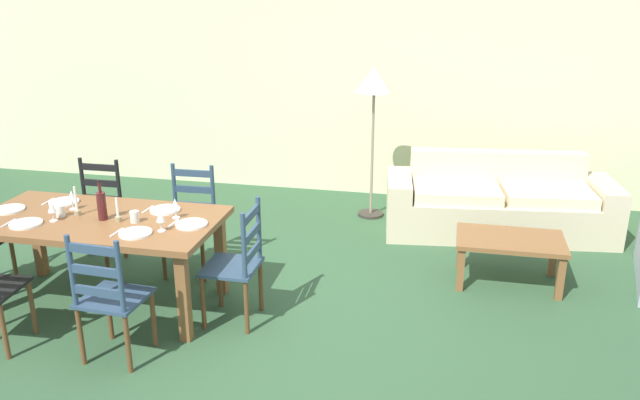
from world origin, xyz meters
TOP-DOWN VIEW (x-y plane):
  - ground_plane at (0.00, 0.00)m, footprint 9.60×9.60m
  - wall_far at (0.00, 3.30)m, footprint 9.60×0.16m
  - dining_table at (-1.34, -0.02)m, footprint 1.90×0.96m
  - dining_chair_near_right at (-0.87, -0.73)m, footprint 0.44×0.42m
  - dining_chair_far_left at (-1.81, 0.73)m, footprint 0.42×0.40m
  - dining_chair_far_right at (-0.90, 0.73)m, footprint 0.43×0.41m
  - dining_chair_head_east at (-0.20, -0.04)m, footprint 0.40×0.42m
  - dinner_plate_near_left at (-1.79, -0.27)m, footprint 0.24×0.24m
  - fork_near_left at (-1.94, -0.27)m, footprint 0.02×0.17m
  - dinner_plate_near_right at (-0.89, -0.27)m, footprint 0.24×0.24m
  - fork_near_right at (-1.04, -0.27)m, footprint 0.03×0.17m
  - dinner_plate_far_left at (-1.79, 0.23)m, footprint 0.24×0.24m
  - fork_far_left at (-1.94, 0.23)m, footprint 0.02×0.17m
  - dinner_plate_far_right at (-0.89, 0.23)m, footprint 0.24×0.24m
  - fork_far_right at (-1.04, 0.23)m, footprint 0.03×0.17m
  - dinner_plate_head_west at (-2.12, -0.02)m, footprint 0.24×0.24m
  - dinner_plate_head_east at (-0.56, -0.02)m, footprint 0.24×0.24m
  - fork_head_east at (-0.71, -0.02)m, footprint 0.03×0.17m
  - wine_bottle at (-1.27, -0.04)m, footprint 0.07×0.07m
  - wine_glass_near_left at (-1.63, -0.15)m, footprint 0.06×0.06m
  - wine_glass_near_right at (-0.73, -0.17)m, footprint 0.06×0.06m
  - wine_glass_far_left at (-1.63, 0.12)m, footprint 0.06×0.06m
  - wine_glass_far_right at (-0.74, 0.11)m, footprint 0.06×0.06m
  - coffee_cup_primary at (-1.01, -0.04)m, footprint 0.07×0.07m
  - coffee_cup_secondary at (-1.63, -0.05)m, footprint 0.07×0.07m
  - candle_tall at (-1.52, 0.00)m, footprint 0.05×0.05m
  - candle_short at (-1.14, -0.06)m, footprint 0.05×0.05m
  - couch at (1.83, 2.27)m, footprint 2.36×1.05m
  - coffee_table at (1.87, 1.05)m, footprint 0.90×0.56m
  - standing_lamp at (0.49, 2.45)m, footprint 0.40×0.40m

SIDE VIEW (x-z plane):
  - ground_plane at x=0.00m, z-range -0.02..0.00m
  - couch at x=1.83m, z-range -0.11..0.69m
  - coffee_table at x=1.87m, z-range 0.15..0.57m
  - dining_chair_near_right at x=-0.87m, z-range 0.00..0.96m
  - dining_chair_far_left at x=-1.81m, z-range 0.00..0.96m
  - dining_chair_far_right at x=-0.90m, z-range 0.00..0.96m
  - dining_chair_head_east at x=-0.20m, z-range 0.00..0.96m
  - dining_table at x=-1.34m, z-range 0.29..1.04m
  - fork_near_left at x=-1.94m, z-range 0.75..0.76m
  - fork_near_right at x=-1.04m, z-range 0.75..0.76m
  - fork_far_left at x=-1.94m, z-range 0.75..0.76m
  - fork_far_right at x=-1.04m, z-range 0.75..0.76m
  - fork_head_east at x=-0.71m, z-range 0.75..0.76m
  - dinner_plate_near_left at x=-1.79m, z-range 0.75..0.77m
  - dinner_plate_near_right at x=-0.89m, z-range 0.75..0.77m
  - dinner_plate_far_left at x=-1.79m, z-range 0.75..0.77m
  - dinner_plate_far_right at x=-0.89m, z-range 0.75..0.77m
  - dinner_plate_head_west at x=-2.12m, z-range 0.75..0.77m
  - dinner_plate_head_east at x=-0.56m, z-range 0.75..0.77m
  - coffee_cup_primary at x=-1.01m, z-range 0.75..0.84m
  - coffee_cup_secondary at x=-1.63m, z-range 0.75..0.84m
  - candle_short at x=-1.14m, z-range 0.71..0.90m
  - candle_tall at x=-1.52m, z-range 0.70..0.93m
  - wine_glass_near_left at x=-1.63m, z-range 0.78..0.94m
  - wine_glass_near_right at x=-0.73m, z-range 0.78..0.94m
  - wine_glass_far_left at x=-1.63m, z-range 0.78..0.94m
  - wine_glass_far_right at x=-0.74m, z-range 0.78..0.94m
  - wine_bottle at x=-1.27m, z-range 0.71..1.03m
  - wall_far at x=0.00m, z-range 0.00..2.70m
  - standing_lamp at x=0.49m, z-range 0.59..2.23m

